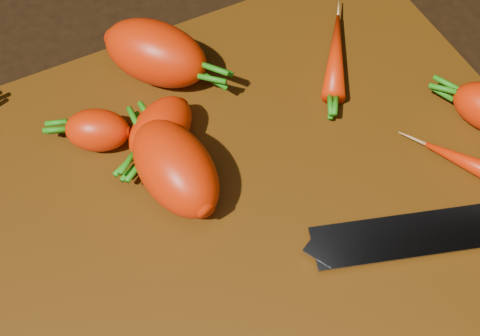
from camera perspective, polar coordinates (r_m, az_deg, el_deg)
name	(u,v)px	position (r m, az deg, el deg)	size (l,w,h in m)	color
ground	(245,200)	(0.56, 0.45, -2.72)	(2.00, 2.00, 0.01)	black
cutting_board	(245,193)	(0.56, 0.46, -2.14)	(0.50, 0.40, 0.01)	#4D2A08
carrot_1	(97,130)	(0.57, -12.08, 3.17)	(0.05, 0.04, 0.04)	red
carrot_2	(156,53)	(0.61, -7.21, 9.71)	(0.10, 0.06, 0.06)	red
carrot_3	(175,168)	(0.53, -5.54, 0.01)	(0.10, 0.06, 0.06)	red
carrot_4	(161,130)	(0.56, -6.77, 3.28)	(0.07, 0.04, 0.04)	red
carrot_6	(336,55)	(0.63, 8.17, 9.54)	(0.10, 0.02, 0.02)	red
knife	(468,227)	(0.55, 18.90, -4.82)	(0.33, 0.13, 0.02)	gray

